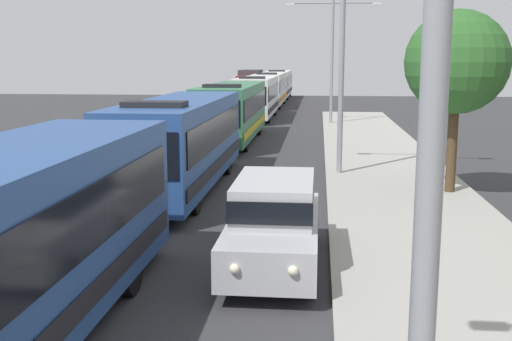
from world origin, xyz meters
TOP-DOWN VIEW (x-y plane):
  - bus_second_in_line at (-1.30, 24.33)m, footprint 2.58×10.87m
  - bus_middle at (-1.30, 36.79)m, footprint 2.58×11.48m
  - bus_fourth_in_line at (-1.30, 49.92)m, footprint 2.58×10.54m
  - bus_rear at (-1.30, 62.42)m, footprint 2.58×12.23m
  - bus_tail_end at (-1.30, 75.23)m, footprint 2.58×11.60m
  - white_suv at (2.40, 16.72)m, footprint 1.86×5.08m
  - box_truck_oncoming at (-4.60, 75.22)m, footprint 2.35×7.23m
  - streetlamp_mid at (4.10, 27.27)m, footprint 5.84×0.28m
  - streetlamp_far at (4.10, 46.10)m, footprint 6.20×0.28m
  - roadside_tree at (7.56, 24.21)m, footprint 3.26×3.26m

SIDE VIEW (x-z plane):
  - white_suv at x=2.40m, z-range 0.08..1.98m
  - bus_fourth_in_line at x=-1.30m, z-range 0.08..3.29m
  - bus_second_in_line at x=-1.30m, z-range 0.08..3.29m
  - bus_middle at x=-1.30m, z-range 0.09..3.30m
  - bus_tail_end at x=-1.30m, z-range 0.09..3.30m
  - bus_rear at x=-1.30m, z-range 0.09..3.30m
  - box_truck_oncoming at x=-4.60m, z-range 0.13..3.28m
  - roadside_tree at x=7.56m, z-range 1.38..7.15m
  - streetlamp_far at x=4.10m, z-range 1.09..9.13m
  - streetlamp_mid at x=4.10m, z-range 1.07..9.22m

